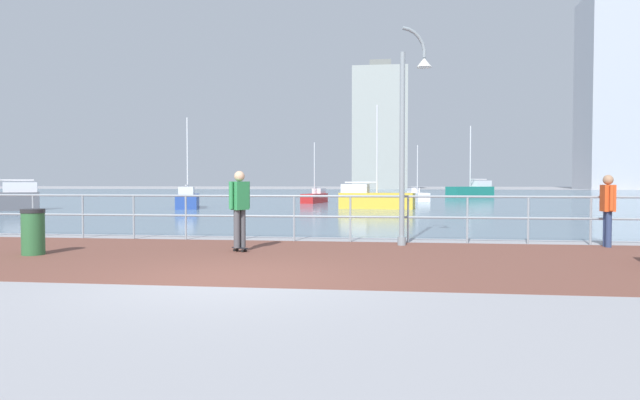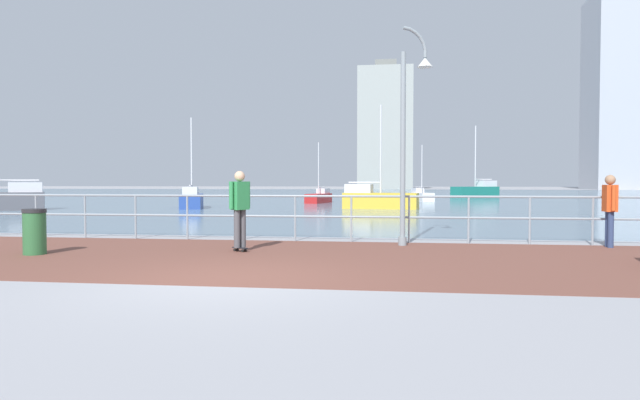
{
  "view_description": "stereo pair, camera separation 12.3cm",
  "coord_description": "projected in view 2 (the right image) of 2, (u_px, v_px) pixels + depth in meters",
  "views": [
    {
      "loc": [
        2.37,
        -8.07,
        1.49
      ],
      "look_at": [
        0.93,
        3.3,
        1.1
      ],
      "focal_mm": 31.18,
      "sensor_mm": 36.0,
      "label": 1
    },
    {
      "loc": [
        2.49,
        -8.05,
        1.49
      ],
      "look_at": [
        0.93,
        3.3,
        1.1
      ],
      "focal_mm": 31.18,
      "sensor_mm": 36.0,
      "label": 2
    }
  ],
  "objects": [
    {
      "name": "trash_bin",
      "position": [
        35.0,
        231.0,
        11.26
      ],
      "size": [
        0.46,
        0.46,
        0.93
      ],
      "color": "#2D6638",
      "rests_on": "ground"
    },
    {
      "name": "skateboarder",
      "position": [
        240.0,
        203.0,
        11.7
      ],
      "size": [
        0.39,
        0.51,
        1.7
      ],
      "color": "black",
      "rests_on": "ground"
    },
    {
      "name": "harbor_water",
      "position": [
        372.0,
        195.0,
        58.36
      ],
      "size": [
        180.0,
        88.0,
        0.0
      ],
      "primitive_type": "cube",
      "color": "slate",
      "rests_on": "ground"
    },
    {
      "name": "sailboat_ivory",
      "position": [
        319.0,
        197.0,
        38.25
      ],
      "size": [
        1.56,
        3.09,
        4.16
      ],
      "color": "#B21E1E",
      "rests_on": "ground"
    },
    {
      "name": "bystander",
      "position": [
        610.0,
        205.0,
        12.44
      ],
      "size": [
        0.25,
        0.55,
        1.63
      ],
      "color": "navy",
      "rests_on": "ground"
    },
    {
      "name": "waterfront_railing",
      "position": [
        295.0,
        209.0,
        13.78
      ],
      "size": [
        25.25,
        0.06,
        1.15
      ],
      "color": "#8C99A3",
      "rests_on": "ground"
    },
    {
      "name": "sailboat_yellow",
      "position": [
        476.0,
        191.0,
        50.89
      ],
      "size": [
        4.61,
        3.94,
        6.56
      ],
      "color": "#197266",
      "rests_on": "ground"
    },
    {
      "name": "tower_concrete",
      "position": [
        386.0,
        130.0,
        108.94
      ],
      "size": [
        10.18,
        15.51,
        24.74
      ],
      "color": "#939993",
      "rests_on": "ground"
    },
    {
      "name": "sailboat_navy",
      "position": [
        1.0,
        199.0,
        28.34
      ],
      "size": [
        4.34,
        3.5,
        6.06
      ],
      "color": "#595960",
      "rests_on": "ground"
    },
    {
      "name": "brick_paving",
      "position": [
        267.0,
        257.0,
        10.81
      ],
      "size": [
        28.0,
        6.05,
        0.01
      ],
      "primitive_type": "cube",
      "color": "brown",
      "rests_on": "ground"
    },
    {
      "name": "tower_brick",
      "position": [
        638.0,
        92.0,
        102.21
      ],
      "size": [
        17.1,
        10.9,
        37.57
      ],
      "color": "#A3A8B2",
      "rests_on": "ground"
    },
    {
      "name": "lamppost",
      "position": [
        410.0,
        125.0,
        12.81
      ],
      "size": [
        0.78,
        0.49,
        5.04
      ],
      "color": "gray",
      "rests_on": "ground"
    },
    {
      "name": "sailboat_white",
      "position": [
        378.0,
        199.0,
        30.14
      ],
      "size": [
        4.14,
        1.82,
        5.62
      ],
      "color": "gold",
      "rests_on": "ground"
    },
    {
      "name": "sailboat_teal",
      "position": [
        421.0,
        196.0,
        41.32
      ],
      "size": [
        1.74,
        3.12,
        4.18
      ],
      "color": "white",
      "rests_on": "ground"
    },
    {
      "name": "sailboat_gray",
      "position": [
        192.0,
        199.0,
        30.78
      ],
      "size": [
        2.11,
        3.74,
        5.02
      ],
      "color": "#284799",
      "rests_on": "ground"
    },
    {
      "name": "ground",
      "position": [
        367.0,
        198.0,
        47.97
      ],
      "size": [
        220.0,
        220.0,
        0.0
      ],
      "primitive_type": "plane",
      "color": "#9E9EA3"
    }
  ]
}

